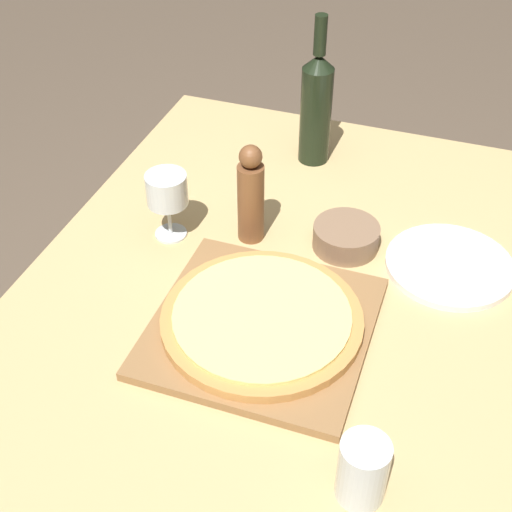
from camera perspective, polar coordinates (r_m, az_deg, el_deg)
ground_plane at (r=1.93m, az=0.87°, el=-19.37°), size 12.00×12.00×0.00m
dining_table at (r=1.41m, az=1.13°, el=-5.80°), size 0.95×1.35×0.75m
cutting_board at (r=1.27m, az=0.47°, el=-5.67°), size 0.38×0.38×0.02m
pizza at (r=1.25m, az=0.47°, el=-5.02°), size 0.36×0.36×0.02m
wine_bottle at (r=1.65m, az=4.83°, el=11.87°), size 0.07×0.07×0.35m
pepper_mill at (r=1.41m, az=-0.42°, el=4.84°), size 0.05×0.05×0.22m
wine_glass at (r=1.42m, az=-7.14°, el=5.12°), size 0.08×0.08×0.15m
small_bowl at (r=1.44m, az=7.21°, el=1.54°), size 0.13×0.13×0.05m
drinking_tumbler at (r=1.04m, az=8.53°, el=-16.59°), size 0.07×0.07×0.11m
dinner_plate at (r=1.44m, az=15.23°, el=-0.73°), size 0.25×0.25×0.01m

